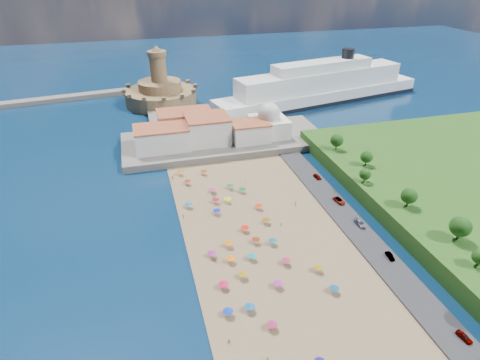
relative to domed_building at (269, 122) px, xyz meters
name	(u,v)px	position (x,y,z in m)	size (l,w,h in m)	color
ground	(249,246)	(-30.00, -71.00, -8.97)	(700.00, 700.00, 0.00)	#071938
terrace	(225,141)	(-20.00, 2.00, -7.47)	(90.00, 36.00, 3.00)	#59544C
jetty	(167,119)	(-42.00, 37.00, -7.77)	(18.00, 70.00, 2.40)	#59544C
waterfront_buildings	(195,130)	(-33.05, 2.64, -1.10)	(57.00, 29.00, 11.00)	silver
domed_building	(269,122)	(0.00, 0.00, 0.00)	(16.00, 16.00, 15.00)	silver
fortress	(160,92)	(-42.00, 67.00, -2.29)	(40.00, 40.00, 32.40)	olive
cruise_ship	(320,87)	(47.02, 46.07, -0.53)	(131.98, 44.85, 28.54)	black
beach_parasols	(256,266)	(-31.59, -82.39, -6.83)	(32.07, 117.42, 2.20)	gray
beachgoers	(238,240)	(-32.74, -68.83, -7.88)	(38.92, 99.57, 1.80)	tan
parked_cars	(358,220)	(6.00, -69.60, -7.60)	(2.94, 79.59, 1.43)	gray
hillside_trees	(428,213)	(19.56, -82.47, 1.03)	(12.96, 105.69, 7.69)	#382314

